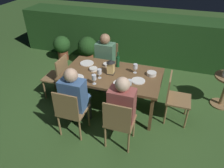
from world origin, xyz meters
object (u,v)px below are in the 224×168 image
object	(u,v)px
person_in_rust	(123,105)
dining_table	(112,76)
bowl_olives	(93,69)
chair_head_far	(175,96)
lantern_centerpiece	(111,66)
chair_head_near	(58,75)
chair_side_left_a	(71,111)
green_bottle_on_table	(118,61)
wine_glass_c	(129,83)
plate_a	(120,83)
plate_d	(138,81)
wine_glass_d	(135,67)
bowl_salad	(152,74)
chair_side_right_a	(107,61)
person_in_blue	(75,95)
potted_plant_by_hedge	(62,46)
wine_glass_a	(99,72)
plate_c	(77,78)
chair_side_left_b	(119,121)
plate_b	(87,63)
bowl_bread	(107,64)
person_in_green	(104,59)
potted_plant_corner	(87,48)
wine_glass_b	(94,78)

from	to	relation	value
person_in_rust	dining_table	bearing A→B (deg)	119.84
dining_table	bowl_olives	size ratio (longest dim) A/B	11.52
person_in_rust	chair_head_far	bearing A→B (deg)	43.09
lantern_centerpiece	chair_head_near	bearing A→B (deg)	-179.78
chair_side_left_a	green_bottle_on_table	distance (m)	1.27
chair_side_left_a	green_bottle_on_table	world-z (taller)	green_bottle_on_table
wine_glass_c	plate_a	distance (m)	0.23
plate_d	chair_side_left_a	bearing A→B (deg)	-138.55
wine_glass_d	bowl_salad	xyz separation A→B (m)	(0.29, 0.00, -0.09)
green_bottle_on_table	chair_side_left_a	bearing A→B (deg)	-109.58
chair_side_right_a	person_in_blue	distance (m)	1.55
plate_d	bowl_olives	xyz separation A→B (m)	(-0.84, 0.11, 0.02)
bowl_salad	potted_plant_by_hedge	distance (m)	2.89
chair_head_far	wine_glass_d	size ratio (longest dim) A/B	5.15
wine_glass_a	plate_c	size ratio (longest dim) A/B	0.70
bowl_olives	bowl_salad	bearing A→B (deg)	8.24
chair_head_far	bowl_salad	world-z (taller)	chair_head_far
chair_head_far	wine_glass_c	world-z (taller)	wine_glass_c
chair_side_left_b	plate_a	distance (m)	0.67
person_in_rust	green_bottle_on_table	xyz separation A→B (m)	(-0.37, 0.95, 0.20)
chair_head_far	lantern_centerpiece	world-z (taller)	lantern_centerpiece
wine_glass_c	plate_a	size ratio (longest dim) A/B	0.74
chair_side_left_a	bowl_olives	distance (m)	0.92
plate_b	bowl_bread	bearing A→B (deg)	6.02
plate_a	person_in_rust	bearing A→B (deg)	-68.35
lantern_centerpiece	green_bottle_on_table	distance (m)	0.28
green_bottle_on_table	person_in_green	bearing A→B (deg)	135.60
wine_glass_c	chair_side_left_b	bearing A→B (deg)	-91.51
dining_table	plate_d	world-z (taller)	plate_d
plate_a	potted_plant_by_hedge	world-z (taller)	plate_a
chair_head_far	plate_d	bearing A→B (deg)	-171.00
plate_a	plate_c	size ratio (longest dim) A/B	0.95
lantern_centerpiece	wine_glass_a	distance (m)	0.25
person_in_green	chair_side_left_a	world-z (taller)	person_in_green
person_in_rust	bowl_olives	world-z (taller)	person_in_rust
lantern_centerpiece	potted_plant_by_hedge	bearing A→B (deg)	141.09
plate_a	wine_glass_a	bearing A→B (deg)	170.32
green_bottle_on_table	plate_c	world-z (taller)	green_bottle_on_table
plate_b	chair_side_right_a	bearing A→B (deg)	74.39
bowl_salad	lantern_centerpiece	bearing A→B (deg)	-167.06
person_in_rust	potted_plant_corner	xyz separation A→B (m)	(-1.53, 2.17, -0.21)
lantern_centerpiece	plate_b	distance (m)	0.61
wine_glass_b	plate_a	bearing A→B (deg)	18.42
chair_side_left_b	plate_a	size ratio (longest dim) A/B	3.82
wine_glass_d	bowl_olives	world-z (taller)	wine_glass_d
person_in_rust	chair_head_near	xyz separation A→B (m)	(-1.50, 0.68, -0.15)
potted_plant_by_hedge	plate_b	bearing A→B (deg)	-44.66
bowl_bread	potted_plant_by_hedge	world-z (taller)	bowl_bread
chair_side_right_a	plate_c	world-z (taller)	chair_side_right_a
chair_head_near	plate_a	xyz separation A→B (m)	(1.33, -0.27, 0.25)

